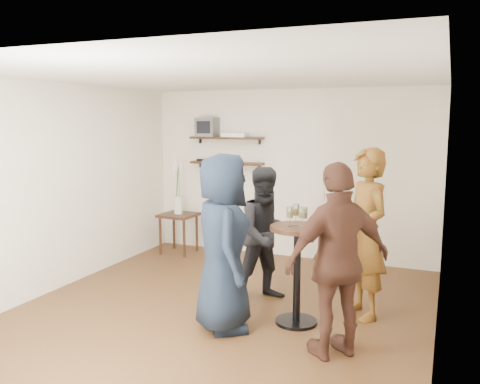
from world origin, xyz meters
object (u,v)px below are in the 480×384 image
Objects in this scene: dvd_deck at (235,135)px; person_dark at (267,234)px; drinks_table at (297,261)px; person_plaid at (365,234)px; side_table at (179,220)px; person_brown at (338,261)px; person_navy at (223,243)px; radio at (225,159)px; crt_monitor at (208,127)px.

dvd_deck reaches higher than person_dark.
drinks_table is 0.57× the size of person_plaid.
person_brown is at bearing -39.96° from side_table.
dvd_deck is 3.17m from person_navy.
person_navy reaches higher than radio.
person_navy is (-0.66, -0.41, 0.23)m from drinks_table.
person_brown reaches higher than radio.
dvd_deck reaches higher than side_table.
radio is (-0.18, 0.00, -0.38)m from dvd_deck.
crt_monitor reaches higher than person_brown.
crt_monitor is at bearing 132.53° from drinks_table.
side_table is (-0.65, -0.37, -0.98)m from radio.
dvd_deck is at bearing 0.00° from crt_monitor.
person_brown is at bearing -129.07° from person_navy.
dvd_deck is at bearing -96.55° from person_brown.
dvd_deck is 0.62× the size of side_table.
crt_monitor is 2.77m from person_dark.
radio is 1.24m from side_table.
person_plaid is at bearing -39.51° from dvd_deck.
crt_monitor is 0.58m from radio.
side_table is 0.35× the size of person_plaid.
crt_monitor is 3.53m from drinks_table.
person_dark is 0.90× the size of person_brown.
person_brown is at bearing -46.13° from drinks_table.
person_plaid is at bearing -37.43° from radio.
dvd_deck reaches higher than drinks_table.
person_brown is (2.45, -2.97, -0.63)m from radio.
person_plaid reaches higher than side_table.
side_table is at bearing -133.38° from crt_monitor.
dvd_deck is at bearing -167.14° from person_plaid.
person_navy is at bearing -61.26° from crt_monitor.
radio is at bearing 128.36° from drinks_table.
person_plaid is at bearing -26.14° from side_table.
person_dark is at bearing 133.21° from drinks_table.
dvd_deck is at bearing 125.60° from drinks_table.
person_dark is at bearing -132.21° from person_plaid.
crt_monitor is 0.20× the size of person_dark.
crt_monitor is 0.30× the size of drinks_table.
crt_monitor is 0.50m from dvd_deck.
side_table is at bearing -150.40° from radio.
dvd_deck reaches higher than person_navy.
person_navy is (1.55, -2.82, -1.11)m from crt_monitor.
dvd_deck is 0.25× the size of person_dark.
person_navy is at bearing -66.21° from radio.
radio is 3.23m from person_plaid.
person_plaid is (0.62, 0.48, 0.25)m from drinks_table.
drinks_table is (1.91, -2.41, -0.84)m from radio.
person_brown is at bearing -47.21° from crt_monitor.
crt_monitor reaches higher than dvd_deck.
person_navy is at bearing -69.36° from dvd_deck.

